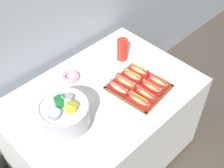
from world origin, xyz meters
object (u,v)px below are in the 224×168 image
punch_bowl (65,114)px  hot_dog_3 (159,81)px  hot_dog_4 (119,88)px  buffet_table (104,127)px  hot_dog_2 (152,87)px  serving_tray (139,87)px  hot_dog_1 (146,93)px  hot_dog_6 (133,76)px  hot_dog_7 (139,70)px  cup_stack (122,50)px  donut (70,76)px  hot_dog_5 (126,81)px  hot_dog_0 (139,99)px

punch_bowl → hot_dog_3: bearing=-11.7°
hot_dog_4 → buffet_table: bearing=146.8°
hot_dog_2 → hot_dog_3: hot_dog_2 is taller
hot_dog_4 → punch_bowl: bearing=-179.9°
serving_tray → hot_dog_1: 0.10m
hot_dog_6 → hot_dog_7: size_ratio=1.00×
cup_stack → donut: bearing=165.5°
hot_dog_2 → hot_dog_5: size_ratio=0.89×
buffet_table → hot_dog_6: hot_dog_6 is taller
buffet_table → hot_dog_3: hot_dog_3 is taller
hot_dog_5 → hot_dog_7: size_ratio=1.17×
hot_dog_0 → punch_bowl: bearing=160.6°
hot_dog_2 → punch_bowl: 0.64m
hot_dog_3 → serving_tray: bearing=149.2°
hot_dog_3 → donut: hot_dog_3 is taller
hot_dog_3 → cup_stack: 0.37m
buffet_table → hot_dog_2: size_ratio=7.90×
buffet_table → hot_dog_1: bearing=-49.8°
serving_tray → punch_bowl: punch_bowl is taller
hot_dog_3 → hot_dog_7: bearing=95.5°
buffet_table → punch_bowl: 0.63m
hot_dog_4 → punch_bowl: 0.46m
buffet_table → punch_bowl: size_ratio=4.45×
hot_dog_1 → donut: size_ratio=1.27×
hot_dog_0 → donut: 0.52m
serving_tray → hot_dog_6: bearing=71.0°
buffet_table → hot_dog_6: 0.48m
punch_bowl → donut: (0.30, 0.33, -0.13)m
serving_tray → hot_dog_4: 0.14m
punch_bowl → donut: bearing=48.4°
hot_dog_5 → cup_stack: bearing=49.4°
serving_tray → hot_dog_1: hot_dog_1 is taller
hot_dog_5 → cup_stack: 0.29m
hot_dog_4 → hot_dog_7: 0.23m
hot_dog_5 → hot_dog_7: bearing=5.5°
hot_dog_2 → punch_bowl: size_ratio=0.56×
buffet_table → hot_dog_1: hot_dog_1 is taller
hot_dog_1 → hot_dog_7: bearing=53.2°
serving_tray → hot_dog_7: 0.14m
hot_dog_5 → punch_bowl: punch_bowl is taller
hot_dog_4 → cup_stack: (0.26, 0.22, 0.05)m
hot_dog_6 → hot_dog_2: bearing=-84.5°
punch_bowl → buffet_table: bearing=10.1°
hot_dog_6 → hot_dog_4: bearing=-174.5°
hot_dog_7 → cup_stack: bearing=79.7°
hot_dog_5 → hot_dog_0: bearing=-109.0°
cup_stack → hot_dog_5: bearing=-130.6°
hot_dog_7 → cup_stack: (0.04, 0.20, 0.05)m
serving_tray → hot_dog_5: hot_dog_5 is taller
serving_tray → hot_dog_6: (0.03, 0.09, 0.03)m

